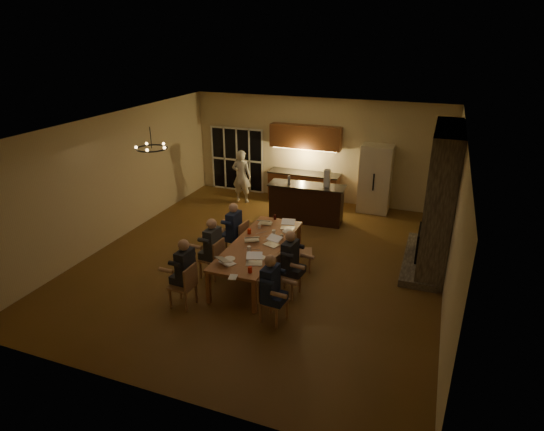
{
  "coord_description": "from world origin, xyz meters",
  "views": [
    {
      "loc": [
        3.54,
        -8.85,
        5.05
      ],
      "look_at": [
        0.1,
        0.3,
        1.05
      ],
      "focal_mm": 30.0,
      "sensor_mm": 36.0,
      "label": 1
    }
  ],
  "objects_px": {
    "chair_left_near": "(182,285)",
    "person_left_far": "(234,231)",
    "mug_back": "(259,226)",
    "can_right": "(282,237)",
    "chair_right_near": "(274,300)",
    "laptop_e": "(265,219)",
    "can_silver": "(247,256)",
    "redcup_near": "(250,270)",
    "bar_bottle": "(289,180)",
    "person_left_near": "(186,272)",
    "plate_far": "(288,231)",
    "chandelier": "(152,148)",
    "mug_mid": "(274,232)",
    "plate_near": "(260,258)",
    "bar_island": "(306,203)",
    "chair_left_mid": "(211,258)",
    "plate_left": "(230,259)",
    "chair_right_mid": "(288,275)",
    "dining_table": "(259,259)",
    "can_cola": "(275,217)",
    "person_left_mid": "(213,248)",
    "person_right_mid": "(290,262)",
    "laptop_c": "(252,236)",
    "standing_person": "(242,176)",
    "mug_front": "(249,248)",
    "chair_left_far": "(237,239)",
    "laptop_b": "(254,258)",
    "redcup_mid": "(249,231)",
    "laptop_f": "(288,224)",
    "laptop_a": "(227,258)",
    "person_right_near": "(270,289)",
    "refrigerator": "(375,179)",
    "laptop_d": "(271,240)"
  },
  "relations": [
    {
      "from": "person_left_mid",
      "to": "person_right_mid",
      "type": "height_order",
      "value": "same"
    },
    {
      "from": "chandelier",
      "to": "plate_near",
      "type": "xyz_separation_m",
      "value": [
        2.53,
        -0.25,
        -1.99
      ]
    },
    {
      "from": "can_silver",
      "to": "plate_left",
      "type": "bearing_deg",
      "value": -157.04
    },
    {
      "from": "bar_island",
      "to": "chair_left_far",
      "type": "xyz_separation_m",
      "value": [
        -0.94,
        -2.63,
        -0.1
      ]
    },
    {
      "from": "dining_table",
      "to": "standing_person",
      "type": "bearing_deg",
      "value": 118.62
    },
    {
      "from": "laptop_b",
      "to": "mug_front",
      "type": "bearing_deg",
      "value": 103.84
    },
    {
      "from": "person_right_near",
      "to": "plate_near",
      "type": "relative_size",
      "value": 6.16
    },
    {
      "from": "bar_bottle",
      "to": "chair_left_far",
      "type": "bearing_deg",
      "value": -99.98
    },
    {
      "from": "laptop_a",
      "to": "can_right",
      "type": "height_order",
      "value": "laptop_a"
    },
    {
      "from": "chair_right_near",
      "to": "laptop_f",
      "type": "distance_m",
      "value": 2.63
    },
    {
      "from": "dining_table",
      "to": "can_right",
      "type": "distance_m",
      "value": 0.7
    },
    {
      "from": "redcup_near",
      "to": "bar_bottle",
      "type": "relative_size",
      "value": 0.5
    },
    {
      "from": "chair_right_mid",
      "to": "redcup_near",
      "type": "distance_m",
      "value": 0.95
    },
    {
      "from": "bar_island",
      "to": "laptop_b",
      "type": "xyz_separation_m",
      "value": [
        0.16,
        -4.16,
        0.32
      ]
    },
    {
      "from": "person_left_near",
      "to": "plate_far",
      "type": "height_order",
      "value": "person_left_near"
    },
    {
      "from": "dining_table",
      "to": "mug_mid",
      "type": "bearing_deg",
      "value": 76.17
    },
    {
      "from": "refrigerator",
      "to": "mug_mid",
      "type": "height_order",
      "value": "refrigerator"
    },
    {
      "from": "person_left_near",
      "to": "laptop_d",
      "type": "height_order",
      "value": "person_left_near"
    },
    {
      "from": "laptop_f",
      "to": "plate_far",
      "type": "height_order",
      "value": "laptop_f"
    },
    {
      "from": "person_left_near",
      "to": "laptop_f",
      "type": "bearing_deg",
      "value": 157.29
    },
    {
      "from": "mug_back",
      "to": "can_right",
      "type": "bearing_deg",
      "value": -30.85
    },
    {
      "from": "laptop_f",
      "to": "laptop_a",
      "type": "bearing_deg",
      "value": -116.14
    },
    {
      "from": "chair_right_near",
      "to": "can_silver",
      "type": "distance_m",
      "value": 1.23
    },
    {
      "from": "can_cola",
      "to": "plate_far",
      "type": "relative_size",
      "value": 0.48
    },
    {
      "from": "laptop_c",
      "to": "mug_front",
      "type": "height_order",
      "value": "laptop_c"
    },
    {
      "from": "chair_right_near",
      "to": "chair_right_mid",
      "type": "relative_size",
      "value": 1.0
    },
    {
      "from": "dining_table",
      "to": "laptop_f",
      "type": "relative_size",
      "value": 9.26
    },
    {
      "from": "laptop_c",
      "to": "laptop_a",
      "type": "bearing_deg",
      "value": 59.16
    },
    {
      "from": "bar_island",
      "to": "chair_left_mid",
      "type": "distance_m",
      "value": 3.88
    },
    {
      "from": "can_right",
      "to": "plate_near",
      "type": "height_order",
      "value": "can_right"
    },
    {
      "from": "person_left_far",
      "to": "redcup_mid",
      "type": "distance_m",
      "value": 0.49
    },
    {
      "from": "chair_right_near",
      "to": "laptop_e",
      "type": "relative_size",
      "value": 2.78
    },
    {
      "from": "standing_person",
      "to": "redcup_mid",
      "type": "xyz_separation_m",
      "value": [
        1.85,
        -3.7,
        -0.02
      ]
    },
    {
      "from": "chair_right_near",
      "to": "standing_person",
      "type": "height_order",
      "value": "standing_person"
    },
    {
      "from": "mug_back",
      "to": "can_silver",
      "type": "bearing_deg",
      "value": -76.88
    },
    {
      "from": "person_left_far",
      "to": "laptop_f",
      "type": "xyz_separation_m",
      "value": [
        1.17,
        0.44,
        0.17
      ]
    },
    {
      "from": "chair_left_near",
      "to": "person_left_far",
      "type": "height_order",
      "value": "person_left_far"
    },
    {
      "from": "person_right_near",
      "to": "standing_person",
      "type": "xyz_separation_m",
      "value": [
        -3.11,
        5.67,
        0.14
      ]
    },
    {
      "from": "person_left_near",
      "to": "person_left_mid",
      "type": "xyz_separation_m",
      "value": [
        0.02,
        1.1,
        0.0
      ]
    },
    {
      "from": "can_right",
      "to": "bar_bottle",
      "type": "distance_m",
      "value": 2.97
    },
    {
      "from": "redcup_near",
      "to": "plate_near",
      "type": "bearing_deg",
      "value": 93.38
    },
    {
      "from": "chandelier",
      "to": "mug_mid",
      "type": "bearing_deg",
      "value": 21.56
    },
    {
      "from": "person_right_mid",
      "to": "redcup_near",
      "type": "xyz_separation_m",
      "value": [
        -0.55,
        -0.77,
        0.12
      ]
    },
    {
      "from": "chandelier",
      "to": "can_cola",
      "type": "bearing_deg",
      "value": 39.97
    },
    {
      "from": "chair_left_far",
      "to": "redcup_near",
      "type": "bearing_deg",
      "value": 38.07
    },
    {
      "from": "chair_left_near",
      "to": "bar_bottle",
      "type": "height_order",
      "value": "bar_bottle"
    },
    {
      "from": "dining_table",
      "to": "can_silver",
      "type": "height_order",
      "value": "can_silver"
    },
    {
      "from": "bar_island",
      "to": "laptop_c",
      "type": "relative_size",
      "value": 6.61
    },
    {
      "from": "chair_left_far",
      "to": "can_cola",
      "type": "xyz_separation_m",
      "value": [
        0.69,
        0.75,
        0.37
      ]
    },
    {
      "from": "chair_right_mid",
      "to": "redcup_near",
      "type": "bearing_deg",
      "value": 151.16
    }
  ]
}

